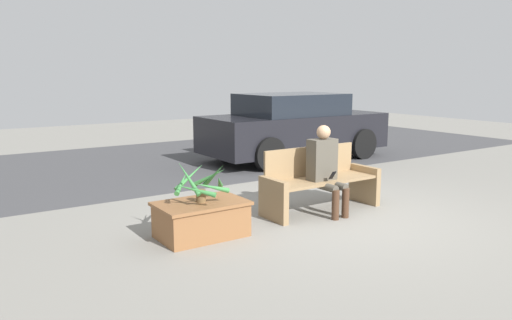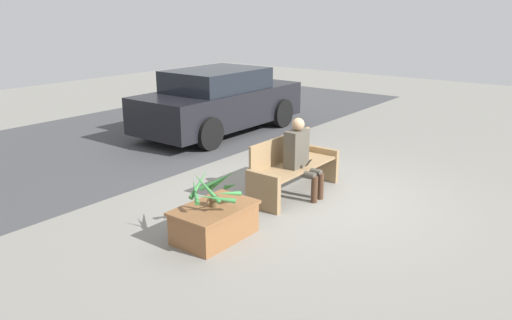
% 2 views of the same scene
% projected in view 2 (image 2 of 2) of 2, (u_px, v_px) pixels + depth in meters
% --- Properties ---
extents(ground_plane, '(30.00, 30.00, 0.00)m').
position_uv_depth(ground_plane, '(315.00, 198.00, 8.01)').
color(ground_plane, gray).
extents(road_surface, '(20.00, 6.00, 0.01)m').
position_uv_depth(road_surface, '(101.00, 143.00, 11.28)').
color(road_surface, '#424244').
rests_on(road_surface, ground_plane).
extents(bench, '(1.85, 0.60, 0.93)m').
position_uv_depth(bench, '(292.00, 167.00, 8.12)').
color(bench, '#8C704C').
rests_on(bench, ground_plane).
extents(person_seated, '(0.42, 0.57, 1.29)m').
position_uv_depth(person_seated, '(300.00, 153.00, 7.90)').
color(person_seated, '#4C473D').
rests_on(person_seated, ground_plane).
extents(planter_box, '(1.10, 0.72, 0.45)m').
position_uv_depth(planter_box, '(215.00, 221.00, 6.56)').
color(planter_box, brown).
rests_on(planter_box, ground_plane).
extents(potted_plant, '(0.73, 0.74, 0.52)m').
position_uv_depth(potted_plant, '(214.00, 189.00, 6.43)').
color(potted_plant, brown).
rests_on(potted_plant, planter_box).
extents(parked_car, '(4.40, 1.98, 1.54)m').
position_uv_depth(parked_car, '(219.00, 101.00, 12.04)').
color(parked_car, black).
rests_on(parked_car, ground_plane).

